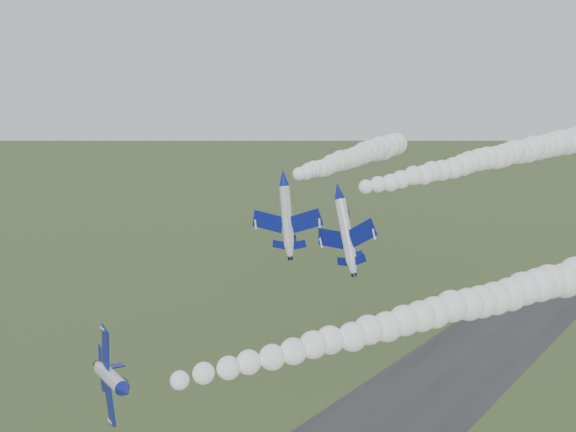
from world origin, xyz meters
name	(u,v)px	position (x,y,z in m)	size (l,w,h in m)	color
jet_lead	(124,392)	(5.56, -11.82, 30.19)	(6.61, 11.21, 9.61)	silver
smoke_trail_jet_lead	(460,306)	(21.57, 24.15, 31.93)	(5.07, 73.38, 5.07)	white
jet_pair_left	(283,178)	(-0.69, 19.20, 45.96)	(9.93, 11.70, 2.94)	silver
smoke_trail_jet_pair_left	(357,156)	(-6.78, 47.29, 46.67)	(4.46, 51.49, 4.46)	white
jet_pair_right	(338,191)	(7.74, 19.02, 44.97)	(9.38, 11.45, 3.54)	silver
smoke_trail_jet_pair_right	(500,156)	(14.78, 54.74, 47.17)	(4.89, 67.53, 4.89)	white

